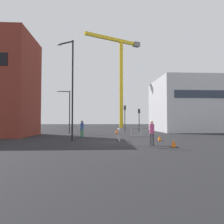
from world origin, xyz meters
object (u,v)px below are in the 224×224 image
(construction_crane, at_px, (120,69))
(traffic_light_corner, at_px, (139,116))
(traffic_light_far, at_px, (125,114))
(traffic_cone_striped, at_px, (117,131))
(traffic_cone_on_verge, at_px, (160,138))
(streetlamp_tall, at_px, (71,83))
(streetlamp_short, at_px, (68,108))
(traffic_cone_orange, at_px, (174,144))
(pedestrian_walking, at_px, (82,127))
(pedestrian_waiting, at_px, (152,131))

(construction_crane, relative_size, traffic_light_corner, 6.11)
(traffic_light_far, distance_m, traffic_cone_striped, 4.83)
(traffic_light_far, bearing_deg, traffic_cone_on_verge, -84.50)
(streetlamp_tall, height_order, traffic_light_corner, streetlamp_tall)
(construction_crane, xyz_separation_m, streetlamp_tall, (-7.63, -31.81, -9.32))
(streetlamp_short, height_order, traffic_cone_striped, streetlamp_short)
(construction_crane, height_order, streetlamp_tall, construction_crane)
(streetlamp_tall, xyz_separation_m, traffic_light_far, (6.52, 13.63, -2.43))
(streetlamp_tall, bearing_deg, streetlamp_short, 100.29)
(traffic_light_corner, height_order, traffic_cone_orange, traffic_light_corner)
(streetlamp_short, bearing_deg, traffic_light_far, 23.43)
(streetlamp_short, distance_m, traffic_light_far, 9.12)
(traffic_light_far, relative_size, traffic_cone_striped, 6.06)
(traffic_light_far, relative_size, traffic_cone_orange, 8.31)
(pedestrian_walking, xyz_separation_m, pedestrian_waiting, (5.67, -7.82, -0.01))
(streetlamp_short, bearing_deg, pedestrian_walking, -67.54)
(traffic_light_corner, height_order, pedestrian_walking, traffic_light_corner)
(traffic_cone_on_verge, bearing_deg, pedestrian_waiting, -114.83)
(streetlamp_tall, height_order, traffic_cone_striped, streetlamp_tall)
(construction_crane, distance_m, traffic_cone_orange, 39.32)
(construction_crane, relative_size, traffic_light_far, 5.35)
(construction_crane, height_order, traffic_cone_on_verge, construction_crane)
(traffic_cone_striped, height_order, traffic_cone_orange, traffic_cone_striped)
(traffic_cone_striped, bearing_deg, streetlamp_tall, -116.88)
(streetlamp_short, distance_m, pedestrian_waiting, 16.27)
(traffic_cone_on_verge, bearing_deg, traffic_light_corner, 86.12)
(traffic_light_far, xyz_separation_m, traffic_cone_striped, (-1.57, -3.86, -2.45))
(construction_crane, bearing_deg, streetlamp_short, -113.43)
(traffic_light_corner, distance_m, pedestrian_walking, 13.16)
(streetlamp_tall, height_order, pedestrian_walking, streetlamp_tall)
(traffic_cone_striped, relative_size, traffic_cone_on_verge, 1.44)
(streetlamp_short, relative_size, traffic_cone_orange, 11.80)
(streetlamp_tall, xyz_separation_m, pedestrian_walking, (0.68, 3.98, -4.16))
(streetlamp_tall, xyz_separation_m, traffic_cone_striped, (4.95, 9.77, -4.88))
(streetlamp_tall, distance_m, traffic_cone_on_verge, 9.34)
(traffic_cone_orange, xyz_separation_m, traffic_cone_on_verge, (0.31, 4.32, -0.01))
(pedestrian_walking, distance_m, traffic_cone_orange, 11.21)
(construction_crane, bearing_deg, traffic_cone_on_verge, -89.55)
(construction_crane, xyz_separation_m, traffic_light_corner, (1.25, -17.63, -12.06))
(construction_crane, height_order, streetlamp_short, construction_crane)
(traffic_cone_orange, bearing_deg, traffic_light_far, 93.28)
(traffic_light_far, relative_size, pedestrian_waiting, 2.33)
(traffic_cone_striped, bearing_deg, traffic_light_far, 67.86)
(traffic_light_corner, distance_m, traffic_cone_striped, 6.28)
(streetlamp_short, relative_size, traffic_light_corner, 1.62)
(traffic_light_far, bearing_deg, pedestrian_walking, -121.21)
(traffic_cone_on_verge, bearing_deg, traffic_cone_orange, -94.05)
(streetlamp_tall, xyz_separation_m, traffic_cone_on_verge, (7.88, -0.51, -4.98))
(traffic_light_corner, bearing_deg, streetlamp_tall, -122.06)
(streetlamp_short, xyz_separation_m, pedestrian_walking, (2.50, -6.03, -2.51))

